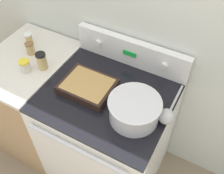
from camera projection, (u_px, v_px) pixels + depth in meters
kitchen_wall at (138, 14)px, 1.53m from camera, size 8.00×0.05×2.50m
stove_range at (108, 136)px, 1.89m from camera, size 0.77×0.72×0.91m
control_panel at (132, 52)px, 1.68m from camera, size 0.77×0.07×0.19m
side_counter at (38, 102)px, 2.10m from camera, size 0.53×0.69×0.92m
mixing_bowl at (134, 109)px, 1.39m from camera, size 0.29×0.29×0.13m
casserole_dish at (88, 86)px, 1.57m from camera, size 0.31×0.25×0.05m
ladle at (167, 115)px, 1.41m from camera, size 0.09×0.34×0.09m
spice_jar_black_cap at (42, 61)px, 1.66m from camera, size 0.06×0.06×0.12m
spice_jar_yellow_cap at (25, 66)px, 1.65m from camera, size 0.07×0.07×0.08m
spice_jar_brown_cap at (30, 48)px, 1.76m from camera, size 0.06×0.06×0.09m
spice_jar_white_cap at (29, 39)px, 1.83m from camera, size 0.05×0.05×0.09m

